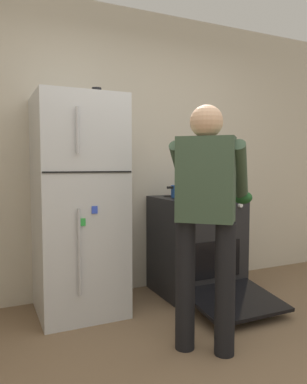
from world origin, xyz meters
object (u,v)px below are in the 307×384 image
Objects in this scene: stove_range at (197,246)px; coffee_mug at (97,94)px; refrigerator at (79,206)px; red_pot at (184,191)px; person_cook at (207,206)px; pepper_mill at (211,187)px.

stove_range is 1.67m from coffee_mug.
stove_range is at bearing -4.09° from coffee_mug.
refrigerator is 5.10× the size of red_pot.
person_cook is at bearing -58.34° from refrigerator.
person_cook is at bearing -118.63° from stove_range.
stove_range is (1.13, -0.02, -0.44)m from refrigerator.
person_cook is (0.61, -0.98, 0.07)m from refrigerator.
pepper_mill is at bearing 55.05° from person_cook.
person_cook is at bearing -67.71° from coffee_mug.
refrigerator is at bearing -172.05° from pepper_mill.
red_pot reaches higher than stove_range.
red_pot is 0.52m from pepper_mill.
coffee_mug is at bearing 112.29° from person_cook.
stove_range is 0.77× the size of person_cook.
coffee_mug reaches higher than red_pot.
pepper_mill is at bearing 36.00° from stove_range.
refrigerator is 1.11× the size of person_cook.
coffee_mug reaches higher than person_cook.
pepper_mill is (0.46, 0.25, 0.02)m from red_pot.
coffee_mug is at bearing 175.91° from stove_range.
coffee_mug is (0.18, 0.05, 0.93)m from refrigerator.
stove_range is at bearing -144.00° from pepper_mill.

